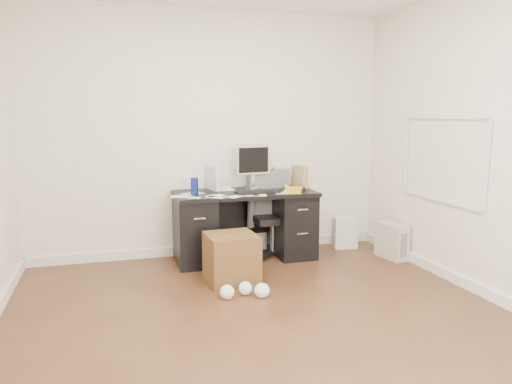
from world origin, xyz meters
TOP-DOWN VIEW (x-y plane):
  - ground at (0.00, 0.00)m, footprint 4.00×4.00m
  - room_shell at (0.03, 0.03)m, footprint 4.02×4.02m
  - desk at (0.30, 1.65)m, footprint 1.50×0.70m
  - loose_papers at (0.10, 1.60)m, footprint 1.10×0.60m
  - lcd_monitor at (0.42, 1.75)m, footprint 0.42×0.28m
  - keyboard at (0.40, 1.49)m, footprint 0.48×0.21m
  - computer_mouse at (0.78, 1.66)m, footprint 0.08×0.08m
  - travel_mug at (-0.25, 1.60)m, footprint 0.09×0.09m
  - white_binder at (-0.01, 1.85)m, footprint 0.17×0.25m
  - magazine_file at (0.98, 1.76)m, footprint 0.16×0.23m
  - pen_cup at (0.68, 1.81)m, footprint 0.10×0.10m
  - yellow_book at (0.81, 1.47)m, footprint 0.29×0.31m
  - paper_remote at (0.35, 1.39)m, footprint 0.25×0.22m
  - office_chair at (0.63, 1.68)m, footprint 0.55×0.55m
  - pc_tower at (1.86, 1.22)m, footprint 0.22×0.41m
  - shopping_bag at (1.56, 1.74)m, footprint 0.30×0.23m
  - wicker_basket at (-0.02, 0.97)m, footprint 0.48×0.48m
  - desk_printer at (-0.04, 1.79)m, footprint 0.47×0.43m

SIDE VIEW (x-z plane):
  - ground at x=0.00m, z-range 0.00..0.00m
  - desk_printer at x=-0.04m, z-range 0.00..0.23m
  - shopping_bag at x=1.56m, z-range 0.00..0.37m
  - pc_tower at x=1.86m, z-range 0.00..0.39m
  - wicker_basket at x=-0.02m, z-range 0.00..0.46m
  - desk at x=0.30m, z-range 0.02..0.77m
  - office_chair at x=0.63m, z-range 0.00..0.96m
  - loose_papers at x=0.10m, z-range 0.75..0.75m
  - paper_remote at x=0.35m, z-range 0.75..0.77m
  - keyboard at x=0.40m, z-range 0.75..0.78m
  - yellow_book at x=0.81m, z-range 0.75..0.79m
  - computer_mouse at x=0.78m, z-range 0.75..0.81m
  - travel_mug at x=-0.25m, z-range 0.75..0.93m
  - pen_cup at x=0.68m, z-range 0.75..0.99m
  - magazine_file at x=0.98m, z-range 0.75..1.00m
  - white_binder at x=-0.01m, z-range 0.75..1.02m
  - lcd_monitor at x=0.42m, z-range 0.75..1.25m
  - room_shell at x=0.03m, z-range 0.30..3.01m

